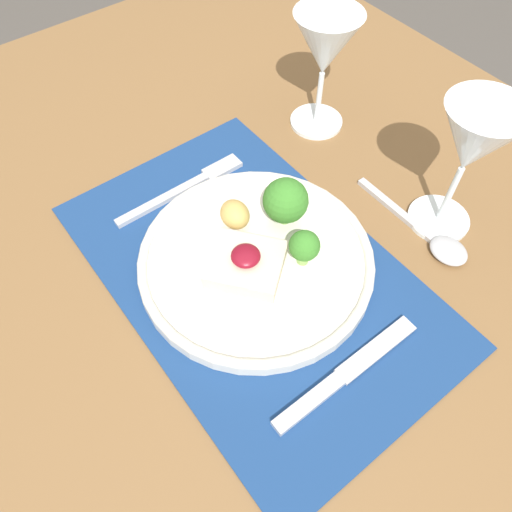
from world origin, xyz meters
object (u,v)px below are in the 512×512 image
Objects in this scene: dinner_plate at (258,255)px; wine_glass_far at (325,49)px; wine_glass_near at (473,145)px; knife at (338,380)px; fork at (190,185)px; spoon at (435,240)px.

dinner_plate is 0.30m from wine_glass_far.
wine_glass_far is at bearing 123.62° from dinner_plate.
wine_glass_near is (0.09, 0.23, 0.11)m from dinner_plate.
wine_glass_far is at bearing 179.71° from wine_glass_near.
dinner_plate is 0.17m from knife.
fork is 0.26m from wine_glass_far.
dinner_plate is 1.57× the size of wine_glass_near.
dinner_plate is at bearing 1.77° from fork.
spoon is 1.03× the size of wine_glass_far.
wine_glass_near is (-0.02, 0.03, 0.12)m from spoon.
wine_glass_near reaches higher than fork.
knife is (0.17, -0.03, -0.01)m from dinner_plate.
dinner_plate is 1.46× the size of fork.
wine_glass_far is (-0.26, 0.03, 0.12)m from spoon.
knife is 0.23m from spoon.
dinner_plate is 0.16m from fork.
wine_glass_far reaches higher than spoon.
wine_glass_near reaches higher than wine_glass_far.
wine_glass_far is (0.00, 0.23, 0.12)m from fork.
fork is 0.33m from knife.
fork is at bearing 172.55° from knife.
knife is at bearing -38.42° from wine_glass_far.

